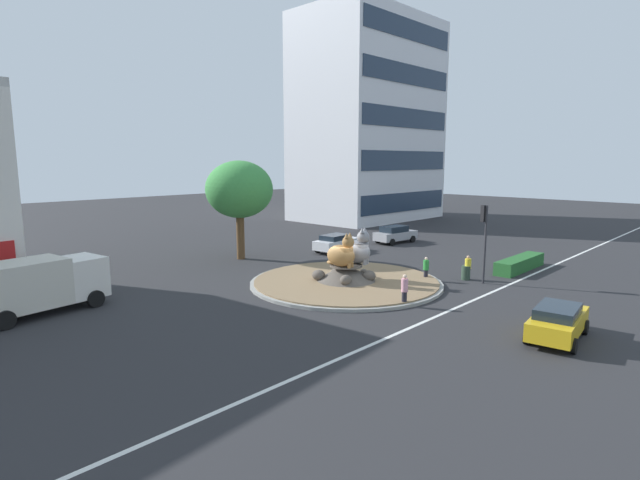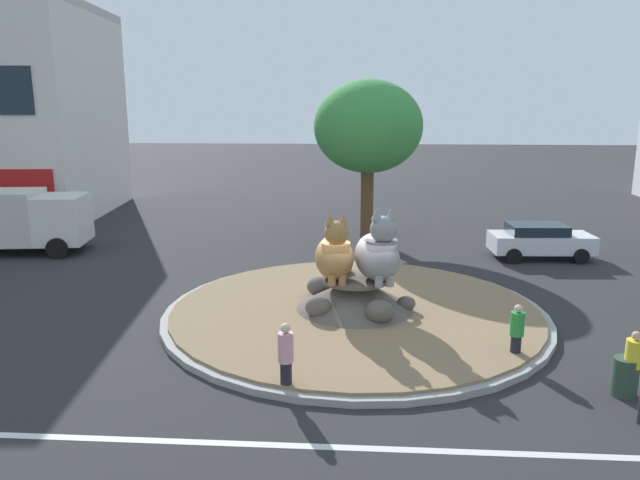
% 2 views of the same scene
% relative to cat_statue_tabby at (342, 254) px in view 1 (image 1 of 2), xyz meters
% --- Properties ---
extents(ground_plane, '(160.00, 160.00, 0.00)m').
position_rel_cat_statue_tabby_xyz_m(ground_plane, '(0.63, 0.23, -2.02)').
color(ground_plane, '#28282B').
extents(lane_centreline, '(112.00, 0.20, 0.01)m').
position_rel_cat_statue_tabby_xyz_m(lane_centreline, '(0.63, -7.26, -2.02)').
color(lane_centreline, silver).
rests_on(lane_centreline, ground).
extents(roundabout_island, '(11.91, 11.91, 1.24)m').
position_rel_cat_statue_tabby_xyz_m(roundabout_island, '(0.62, 0.23, -1.71)').
color(roundabout_island, gray).
rests_on(roundabout_island, ground).
extents(cat_statue_tabby, '(1.47, 2.25, 2.12)m').
position_rel_cat_statue_tabby_xyz_m(cat_statue_tabby, '(0.00, 0.00, 0.00)').
color(cat_statue_tabby, '#9E703D').
rests_on(cat_statue_tabby, roundabout_island).
extents(cat_statue_grey, '(1.80, 2.47, 2.32)m').
position_rel_cat_statue_tabby_xyz_m(cat_statue_grey, '(1.32, -0.03, 0.07)').
color(cat_statue_grey, gray).
rests_on(cat_statue_grey, roundabout_island).
extents(traffic_light_mast, '(0.36, 0.46, 4.92)m').
position_rel_cat_statue_tabby_xyz_m(traffic_light_mast, '(6.67, -5.81, 1.41)').
color(traffic_light_mast, '#2D2D33').
rests_on(traffic_light_mast, ground).
extents(office_tower, '(18.48, 12.42, 25.38)m').
position_rel_cat_statue_tabby_xyz_m(office_tower, '(29.64, 21.36, 10.67)').
color(office_tower, silver).
rests_on(office_tower, ground).
extents(clipped_hedge_strip, '(5.95, 1.20, 0.90)m').
position_rel_cat_statue_tabby_xyz_m(clipped_hedge_strip, '(12.07, -6.05, -1.57)').
color(clipped_hedge_strip, '#235B28').
rests_on(clipped_hedge_strip, ground).
extents(broadleaf_tree_behind_island, '(5.16, 5.16, 7.62)m').
position_rel_cat_statue_tabby_xyz_m(broadleaf_tree_behind_island, '(1.08, 11.41, 3.37)').
color(broadleaf_tree_behind_island, brown).
rests_on(broadleaf_tree_behind_island, ground).
extents(pedestrian_pink_shirt, '(0.36, 0.36, 1.72)m').
position_rel_cat_statue_tabby_xyz_m(pedestrian_pink_shirt, '(-0.89, -5.11, -1.11)').
color(pedestrian_pink_shirt, black).
rests_on(pedestrian_pink_shirt, ground).
extents(pedestrian_green_shirt, '(0.36, 0.36, 1.54)m').
position_rel_cat_statue_tabby_xyz_m(pedestrian_green_shirt, '(4.80, -2.92, -1.21)').
color(pedestrian_green_shirt, black).
rests_on(pedestrian_green_shirt, ground).
extents(pedestrian_yellow_shirt, '(0.40, 0.40, 1.58)m').
position_rel_cat_statue_tabby_xyz_m(pedestrian_yellow_shirt, '(6.94, -4.71, -1.20)').
color(pedestrian_yellow_shirt, black).
rests_on(pedestrian_yellow_shirt, ground).
extents(sedan_on_far_lane, '(4.50, 2.36, 1.60)m').
position_rel_cat_statue_tabby_xyz_m(sedan_on_far_lane, '(15.69, 7.06, -1.19)').
color(sedan_on_far_lane, '#99999E').
rests_on(sedan_on_far_lane, ground).
extents(hatchback_near_shophouse, '(4.30, 2.18, 1.49)m').
position_rel_cat_statue_tabby_xyz_m(hatchback_near_shophouse, '(8.44, 7.97, -1.22)').
color(hatchback_near_shophouse, silver).
rests_on(hatchback_near_shophouse, ground).
extents(parked_car_right, '(4.45, 2.39, 1.52)m').
position_rel_cat_statue_tabby_xyz_m(parked_car_right, '(-0.49, -12.66, -1.21)').
color(parked_car_right, gold).
rests_on(parked_car_right, ground).
extents(delivery_box_truck, '(6.87, 3.36, 2.78)m').
position_rel_cat_statue_tabby_xyz_m(delivery_box_truck, '(-14.74, 7.41, -0.46)').
color(delivery_box_truck, silver).
rests_on(delivery_box_truck, ground).
extents(litter_bin, '(0.56, 0.56, 0.90)m').
position_rel_cat_statue_tabby_xyz_m(litter_bin, '(6.82, -4.65, -1.57)').
color(litter_bin, '#2D4233').
rests_on(litter_bin, ground).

